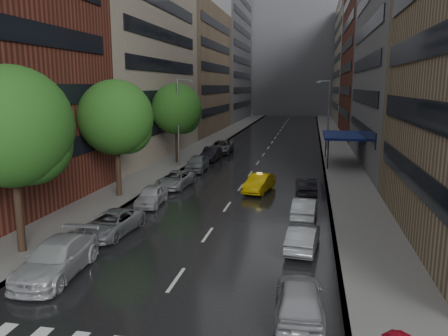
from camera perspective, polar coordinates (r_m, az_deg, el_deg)
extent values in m
plane|color=gray|center=(16.63, -10.66, -19.92)|extent=(220.00, 220.00, 0.00)
cube|color=black|center=(64.01, 6.14, 3.12)|extent=(14.00, 140.00, 0.01)
cube|color=gray|center=(65.40, -1.75, 3.40)|extent=(4.00, 140.00, 0.15)
cube|color=gray|center=(63.85, 14.22, 2.90)|extent=(4.00, 140.00, 0.15)
cube|color=gray|center=(54.02, -12.03, 19.65)|extent=(8.00, 28.00, 34.00)
cube|color=#937A5B|center=(79.94, -3.79, 12.56)|extent=(8.00, 28.00, 22.00)
cube|color=slate|center=(109.67, 0.37, 16.28)|extent=(8.00, 32.00, 38.00)
cube|color=slate|center=(50.23, 22.72, 14.01)|extent=(8.00, 28.00, 24.00)
cube|color=maroon|center=(78.37, 18.92, 17.20)|extent=(8.00, 28.00, 36.00)
cube|color=gray|center=(107.77, 16.68, 13.27)|extent=(8.00, 32.00, 28.00)
cube|color=slate|center=(131.54, 9.04, 13.92)|extent=(40.00, 14.00, 32.00)
cylinder|color=#382619|center=(24.12, -25.28, -4.32)|extent=(0.40, 0.40, 5.18)
sphere|color=#1E5116|center=(23.48, -26.04, 4.88)|extent=(5.92, 5.92, 5.92)
cylinder|color=#382619|center=(33.92, -13.67, 0.26)|extent=(0.40, 0.40, 4.88)
sphere|color=#1E5116|center=(33.47, -13.94, 6.43)|extent=(5.57, 5.57, 5.57)
cylinder|color=#382619|center=(47.76, -6.14, 3.41)|extent=(0.40, 0.40, 4.76)
sphere|color=#1E5116|center=(47.44, -6.23, 7.69)|extent=(5.44, 5.44, 5.44)
imported|color=yellow|center=(35.16, 4.62, -1.97)|extent=(2.36, 4.56, 1.43)
imported|color=#A9AAAE|center=(21.36, -20.99, -10.96)|extent=(2.57, 5.58, 1.58)
imported|color=slate|center=(25.97, -14.46, -7.01)|extent=(2.63, 4.96, 1.33)
imported|color=#A1A1A7|center=(31.61, -9.47, -3.56)|extent=(1.93, 4.21, 1.40)
imported|color=gray|center=(36.83, -6.37, -1.49)|extent=(2.54, 4.94, 1.33)
imported|color=slate|center=(43.58, -3.54, 0.64)|extent=(2.06, 4.74, 1.59)
imported|color=black|center=(49.62, -1.69, 1.85)|extent=(1.74, 4.66, 1.52)
imported|color=slate|center=(55.08, -0.38, 2.77)|extent=(2.76, 5.75, 1.58)
imported|color=#98999D|center=(16.84, 9.82, -16.54)|extent=(1.96, 4.49, 1.51)
imported|color=gray|center=(23.32, 10.29, -8.87)|extent=(1.83, 4.19, 1.34)
imported|color=#B3BABE|center=(28.60, 10.50, -5.16)|extent=(1.70, 4.22, 1.36)
imported|color=black|center=(34.61, 10.66, -2.40)|extent=(1.78, 4.18, 1.34)
cylinder|color=gray|center=(45.39, -5.98, 5.91)|extent=(0.18, 0.18, 9.00)
cube|color=gray|center=(44.84, -4.35, 11.25)|extent=(0.50, 0.22, 0.16)
cylinder|color=gray|center=(58.37, 13.48, 6.74)|extent=(0.18, 0.18, 9.00)
cube|color=gray|center=(58.22, 12.26, 10.92)|extent=(0.50, 0.22, 0.16)
cube|color=navy|center=(48.62, 15.24, 4.13)|extent=(4.00, 8.00, 0.25)
cylinder|color=black|center=(44.96, 13.43, 1.78)|extent=(0.12, 0.12, 3.00)
cylinder|color=black|center=(52.48, 13.14, 3.04)|extent=(0.12, 0.12, 3.00)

